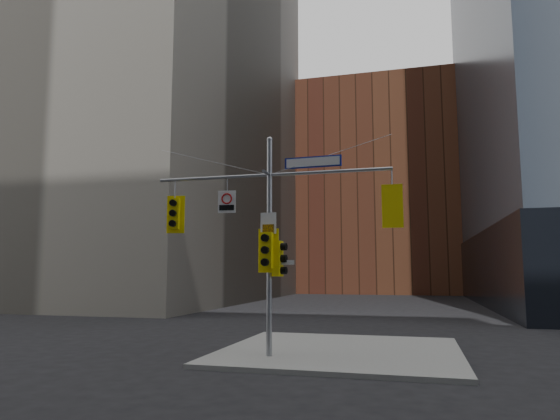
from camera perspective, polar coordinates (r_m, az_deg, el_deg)
The scene contains 13 objects.
ground at distance 14.65m, azimuth -3.58°, elevation -18.10°, with size 160.00×160.00×0.00m, color black.
sidewalk_corner at distance 18.02m, azimuth 6.96°, elevation -15.73°, with size 8.00×8.00×0.15m, color gray.
brick_midrise at distance 72.64m, azimuth 11.33°, elevation 1.97°, with size 26.00×20.00×28.00m, color brown.
signal_assembly at distance 16.36m, azimuth -1.23°, elevation -1.41°, with size 8.00×0.80×7.30m.
traffic_light_west_arm at distance 17.68m, azimuth -11.97°, elevation -0.43°, with size 0.63×0.56×1.32m.
traffic_light_east_arm at distance 15.76m, azimuth 12.76°, elevation 0.38°, with size 0.64×0.50×1.34m.
traffic_light_pole_side at distance 16.19m, azimuth -0.12°, elevation -5.58°, with size 0.47×0.40×1.15m.
traffic_light_pole_front at distance 16.04m, azimuth -1.51°, elevation -4.63°, with size 0.68×0.53×1.43m.
street_sign_blade at distance 16.32m, azimuth 3.77°, elevation 5.49°, with size 1.89×0.12×0.37m.
regulatory_sign_arm at distance 16.90m, azimuth -6.10°, elevation 1.03°, with size 0.61×0.12×0.76m.
regulatory_sign_pole at distance 16.24m, azimuth -1.34°, elevation -1.58°, with size 0.53×0.05×0.70m.
street_blade_ew at distance 16.17m, azimuth 0.31°, elevation -6.01°, with size 0.76×0.09×0.15m.
street_blade_ns at distance 16.72m, azimuth -0.80°, elevation -7.32°, with size 0.05×0.69×0.14m.
Camera 1 is at (4.58, -13.63, 2.82)m, focal length 32.00 mm.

